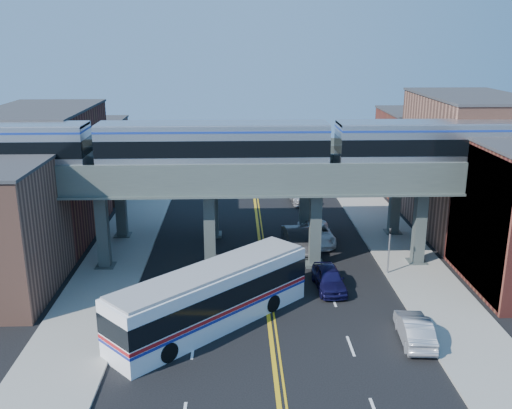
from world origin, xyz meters
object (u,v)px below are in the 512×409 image
transit_train (213,146)px  car_lane_b (298,240)px  stop_sign (270,270)px  car_lane_c (316,233)px  transit_bus (212,298)px  car_lane_a (329,278)px  traffic_signal (389,246)px  car_lane_d (300,193)px  car_parked_curb (415,329)px

transit_train → car_lane_b: (6.67, 3.17, -8.50)m
stop_sign → car_lane_c: 11.10m
transit_bus → car_lane_a: bearing=-11.7°
traffic_signal → transit_bus: 14.60m
car_lane_c → car_lane_d: 12.75m
transit_bus → car_lane_b: bearing=18.7°
transit_train → car_parked_curb: bearing=-44.3°
car_parked_curb → car_lane_c: bearing=-73.7°
stop_sign → car_lane_c: stop_sign is taller
car_lane_a → car_parked_curb: bearing=-65.5°
stop_sign → car_lane_c: bearing=65.7°
traffic_signal → car_lane_c: bearing=121.6°
car_lane_b → car_lane_c: 2.59m
transit_train → car_lane_b: transit_train is taller
traffic_signal → car_lane_c: traffic_signal is taller
transit_bus → car_lane_b: (6.58, 12.38, -0.91)m
car_lane_a → car_lane_b: 7.61m
transit_train → traffic_signal: (12.78, -2.00, -7.12)m
traffic_signal → transit_bus: bearing=-150.4°
car_parked_curb → car_lane_a: bearing=-57.5°
car_lane_b → car_lane_c: car_lane_b is taller
traffic_signal → car_lane_d: 20.35m
stop_sign → car_lane_d: bearing=78.8°
car_lane_b → car_lane_c: size_ratio=0.96×
car_lane_d → car_lane_a: bearing=-98.8°
transit_train → stop_sign: (3.88, -5.00, -7.66)m
transit_bus → car_lane_c: (8.33, 14.29, -1.02)m
transit_bus → car_parked_curb: bearing=-54.7°
car_lane_c → car_lane_d: car_lane_d is taller
transit_bus → car_lane_a: 9.38m
stop_sign → car_lane_b: 8.67m
car_lane_c → car_parked_curb: car_lane_c is taller
transit_train → car_lane_a: transit_train is taller
transit_train → car_lane_c: size_ratio=8.83×
stop_sign → car_parked_curb: 10.38m
transit_bus → car_lane_d: 28.31m
transit_train → car_lane_a: 12.55m
stop_sign → car_lane_d: size_ratio=0.44×
car_parked_curb → stop_sign: bearing=-34.8°
car_lane_a → transit_bus: bearing=-151.7°
car_parked_curb → transit_train: bearing=-39.6°
stop_sign → car_lane_b: bearing=71.1°
stop_sign → traffic_signal: 9.41m
traffic_signal → car_lane_d: traffic_signal is taller
transit_train → car_parked_curb: 18.69m
car_lane_a → car_lane_d: 22.15m
stop_sign → car_parked_curb: bearing=-39.5°
car_lane_c → car_lane_a: bearing=-94.3°
car_lane_d → car_parked_curb: bearing=-91.1°
traffic_signal → car_lane_b: (-6.11, 5.17, -1.38)m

